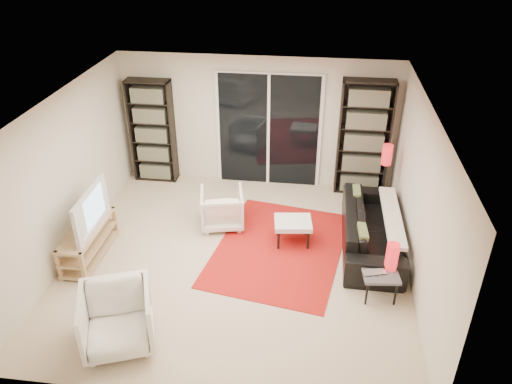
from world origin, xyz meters
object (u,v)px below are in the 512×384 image
Objects in this scene: bookshelf_right at (364,139)px; tv_stand at (89,241)px; bookshelf_left at (152,131)px; sofa at (372,228)px; armchair_front at (117,319)px; armchair_back at (222,208)px; side_table at (380,274)px; ottoman at (293,224)px; floor_lamp at (386,162)px.

bookshelf_right is 4.89m from tv_stand.
sofa is at bearing -23.68° from bookshelf_left.
bookshelf_right is 5.18m from armchair_front.
bookshelf_right reaches higher than sofa.
armchair_back is (1.56, -1.45, -0.66)m from bookshelf_left.
bookshelf_right is at bearing -159.83° from armchair_back.
armchair_front is 1.62× the size of side_table.
floor_lamp is (1.43, 1.12, 0.60)m from ottoman.
bookshelf_left is 3.15× the size of ottoman.
tv_stand is 1.02× the size of floor_lamp.
sofa is 2.41m from armchair_back.
sofa is 1.75× the size of floor_lamp.
floor_lamp is at bearing 25.41° from armchair_front.
floor_lamp is at bearing 22.71° from tv_stand.
sofa is at bearing 90.98° from side_table.
bookshelf_left is 2.23m from armchair_back.
bookshelf_left is 4.27m from armchair_front.
ottoman is 0.49× the size of floor_lamp.
ottoman is at bearing 151.03° from armchair_back.
floor_lamp is (2.62, 0.76, 0.62)m from armchair_back.
sofa reaches higher than armchair_back.
bookshelf_left is at bearing 180.00° from bookshelf_right.
bookshelf_right is 2.80m from armchair_back.
armchair_front is at bearing -78.79° from bookshelf_left.
bookshelf_left reaches higher than side_table.
ottoman is at bearing -142.13° from floor_lamp.
bookshelf_right is 2.23m from ottoman.
bookshelf_left is 2.65m from tv_stand.
armchair_front reaches higher than ottoman.
tv_stand is 1.84× the size of armchair_back.
bookshelf_left is 1.56× the size of floor_lamp.
side_table is at bearing -4.62° from tv_stand.
side_table is at bearing -35.98° from bookshelf_left.
tv_stand is 4.24m from side_table.
tv_stand is (-0.25, -2.54, -0.71)m from bookshelf_left.
tv_stand is 1.53× the size of armchair_front.
bookshelf_left is 3.35m from ottoman.
armchair_front reaches higher than sofa.
armchair_front is 3.03m from ottoman.
armchair_front is (-3.13, -2.42, 0.06)m from sofa.
armchair_back is at bearing -42.81° from bookshelf_left.
side_table is at bearing -87.55° from bookshelf_right.
side_table is (0.02, -1.15, 0.03)m from sofa.
floor_lamp is (4.18, -0.69, -0.03)m from bookshelf_left.
tv_stand reaches higher than ottoman.
armchair_back reaches higher than side_table.
sofa is at bearing -102.26° from floor_lamp.
armchair_back reaches higher than ottoman.
floor_lamp is at bearing -11.49° from sofa.
tv_stand is 1.93m from armchair_front.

